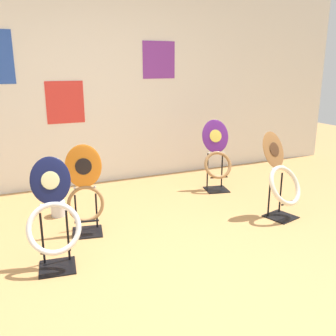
% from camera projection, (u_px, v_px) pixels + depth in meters
% --- Properties ---
extents(ground_plane, '(14.00, 14.00, 0.00)m').
position_uv_depth(ground_plane, '(164.00, 270.00, 2.94)').
color(ground_plane, '#B7844C').
extents(wall_back, '(8.00, 0.07, 2.60)m').
position_uv_depth(wall_back, '(86.00, 85.00, 4.77)').
color(wall_back, silver).
rests_on(wall_back, ground_plane).
extents(toilet_seat_display_navy_moon, '(0.44, 0.36, 0.88)m').
position_uv_depth(toilet_seat_display_navy_moon, '(53.00, 219.00, 2.88)').
color(toilet_seat_display_navy_moon, black).
rests_on(toilet_seat_display_navy_moon, ground_plane).
extents(toilet_seat_display_purple_note, '(0.41, 0.39, 0.89)m').
position_uv_depth(toilet_seat_display_purple_note, '(217.00, 157.00, 4.72)').
color(toilet_seat_display_purple_note, black).
rests_on(toilet_seat_display_purple_note, ground_plane).
extents(toilet_seat_display_orange_sun, '(0.36, 0.33, 0.86)m').
position_uv_depth(toilet_seat_display_orange_sun, '(85.00, 190.00, 3.48)').
color(toilet_seat_display_orange_sun, black).
rests_on(toilet_seat_display_orange_sun, ground_plane).
extents(toilet_seat_display_woodgrain, '(0.49, 0.47, 0.89)m').
position_uv_depth(toilet_seat_display_woodgrain, '(282.00, 179.00, 3.86)').
color(toilet_seat_display_woodgrain, black).
rests_on(toilet_seat_display_woodgrain, ground_plane).
extents(paint_can, '(0.16, 0.16, 0.17)m').
position_uv_depth(paint_can, '(58.00, 208.00, 3.97)').
color(paint_can, silver).
rests_on(paint_can, ground_plane).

